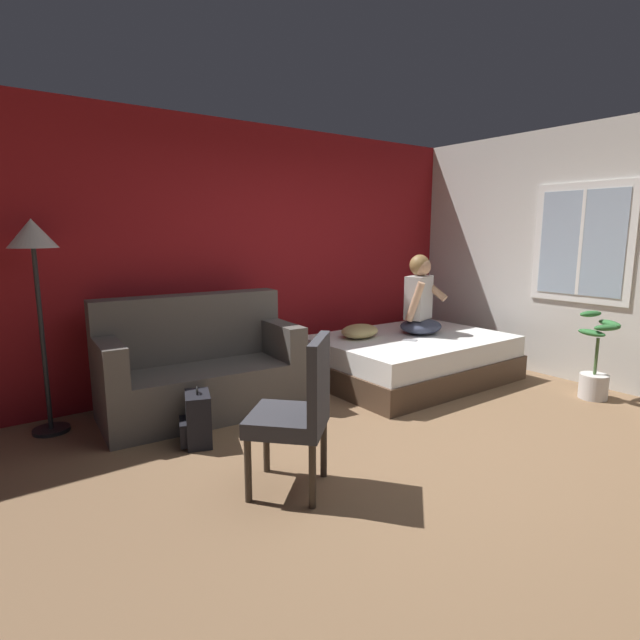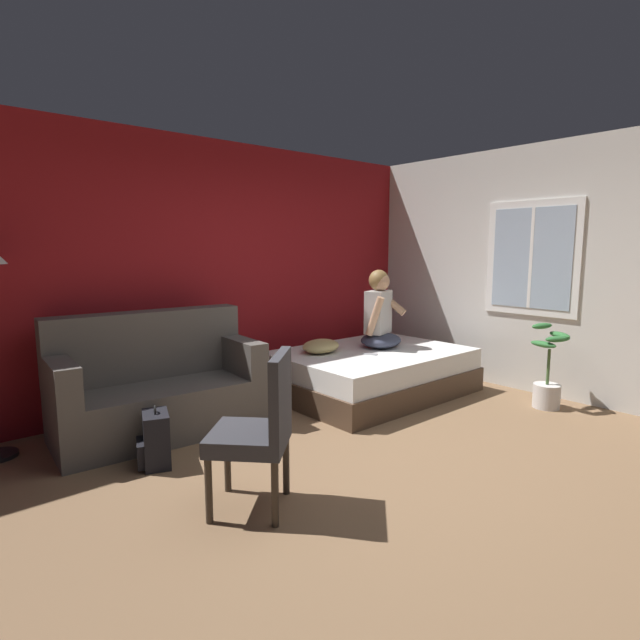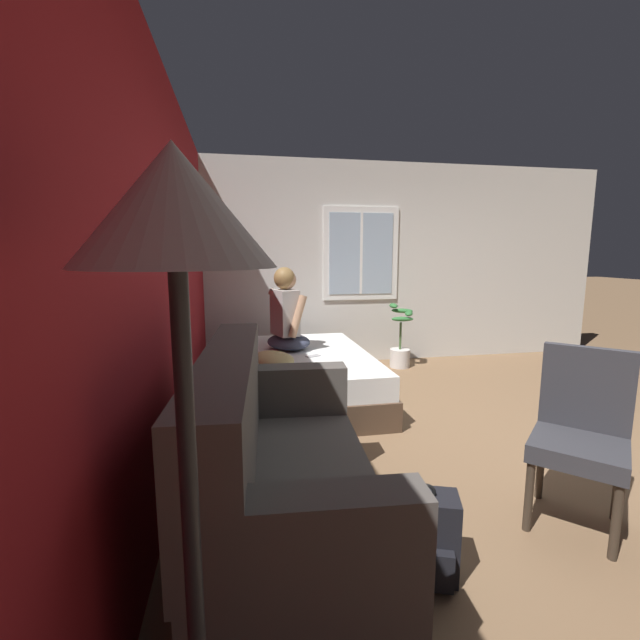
{
  "view_description": "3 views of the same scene",
  "coord_description": "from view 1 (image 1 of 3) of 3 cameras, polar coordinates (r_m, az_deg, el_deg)",
  "views": [
    {
      "loc": [
        -2.56,
        -2.23,
        1.6
      ],
      "look_at": [
        0.2,
        1.55,
        0.77
      ],
      "focal_mm": 28.0,
      "sensor_mm": 36.0,
      "label": 1
    },
    {
      "loc": [
        -2.56,
        -2.23,
        1.6
      ],
      "look_at": [
        0.66,
        1.52,
        0.88
      ],
      "focal_mm": 28.0,
      "sensor_mm": 36.0,
      "label": 2
    },
    {
      "loc": [
        -2.88,
        2.05,
        1.51
      ],
      "look_at": [
        0.72,
        1.35,
        0.93
      ],
      "focal_mm": 24.0,
      "sensor_mm": 36.0,
      "label": 3
    }
  ],
  "objects": [
    {
      "name": "wall_back_accent",
      "position": [
        5.43,
        -8.05,
        7.3
      ],
      "size": [
        10.5,
        0.16,
        2.7
      ],
      "primitive_type": "cube",
      "color": "maroon",
      "rests_on": "ground"
    },
    {
      "name": "side_chair",
      "position": [
        3.11,
        -2.49,
        -10.09
      ],
      "size": [
        0.65,
        0.65,
        0.98
      ],
      "color": "#382D23",
      "rests_on": "ground"
    },
    {
      "name": "floor_lamp",
      "position": [
        4.41,
        -29.87,
        6.5
      ],
      "size": [
        0.36,
        0.36,
        1.7
      ],
      "color": "black",
      "rests_on": "ground"
    },
    {
      "name": "couch",
      "position": [
        4.6,
        -13.67,
        -5.46
      ],
      "size": [
        1.76,
        0.94,
        1.04
      ],
      "color": "#514C47",
      "rests_on": "ground"
    },
    {
      "name": "throw_pillow",
      "position": [
        5.37,
        4.57,
        -1.27
      ],
      "size": [
        0.58,
        0.51,
        0.14
      ],
      "primitive_type": "ellipsoid",
      "rotation": [
        0.0,
        0.0,
        0.36
      ],
      "color": "tan",
      "rests_on": "bed"
    },
    {
      "name": "person_seated",
      "position": [
        5.65,
        11.37,
        2.07
      ],
      "size": [
        0.63,
        0.58,
        0.88
      ],
      "color": "#383D51",
      "rests_on": "bed"
    },
    {
      "name": "ground_plane",
      "position": [
        3.75,
        12.02,
        -15.43
      ],
      "size": [
        40.0,
        40.0,
        0.0
      ],
      "primitive_type": "plane",
      "color": "brown"
    },
    {
      "name": "bed",
      "position": [
        5.57,
        10.33,
        -4.29
      ],
      "size": [
        2.07,
        1.51,
        0.48
      ],
      "color": "#4C3828",
      "rests_on": "ground"
    },
    {
      "name": "cell_phone",
      "position": [
        5.3,
        10.25,
        -2.27
      ],
      "size": [
        0.13,
        0.16,
        0.01
      ],
      "primitive_type": "cube",
      "rotation": [
        0.0,
        0.0,
        3.62
      ],
      "color": "#B7B7BC",
      "rests_on": "bed"
    },
    {
      "name": "backpack",
      "position": [
        3.97,
        -13.88,
        -11.02
      ],
      "size": [
        0.31,
        0.34,
        0.46
      ],
      "color": "black",
      "rests_on": "ground"
    },
    {
      "name": "potted_plant",
      "position": [
        5.52,
        28.94,
        -4.85
      ],
      "size": [
        0.39,
        0.37,
        0.85
      ],
      "color": "silver",
      "rests_on": "ground"
    },
    {
      "name": "wall_side_with_window",
      "position": [
        5.84,
        31.49,
        6.14
      ],
      "size": [
        0.19,
        6.35,
        2.7
      ],
      "color": "silver",
      "rests_on": "ground"
    }
  ]
}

